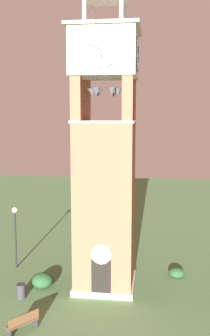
{
  "coord_description": "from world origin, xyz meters",
  "views": [
    {
      "loc": [
        2.82,
        -21.68,
        10.15
      ],
      "look_at": [
        0.0,
        0.0,
        7.14
      ],
      "focal_mm": 41.03,
      "sensor_mm": 36.0,
      "label": 1
    }
  ],
  "objects_px": {
    "park_bench": "(23,323)",
    "trash_bin": "(21,291)",
    "lamp_post": "(15,226)",
    "clock_tower": "(105,163)"
  },
  "relations": [
    {
      "from": "park_bench",
      "to": "lamp_post",
      "type": "height_order",
      "value": "lamp_post"
    },
    {
      "from": "clock_tower",
      "to": "trash_bin",
      "type": "xyz_separation_m",
      "value": [
        -4.46,
        -2.16,
        -7.01
      ]
    },
    {
      "from": "park_bench",
      "to": "trash_bin",
      "type": "height_order",
      "value": "park_bench"
    },
    {
      "from": "lamp_post",
      "to": "trash_bin",
      "type": "xyz_separation_m",
      "value": [
        1.81,
        -4.13,
        -2.44
      ]
    },
    {
      "from": "park_bench",
      "to": "trash_bin",
      "type": "xyz_separation_m",
      "value": [
        -1.26,
        3.3,
        -0.08
      ]
    },
    {
      "from": "lamp_post",
      "to": "trash_bin",
      "type": "relative_size",
      "value": 5.16
    },
    {
      "from": "clock_tower",
      "to": "lamp_post",
      "type": "xyz_separation_m",
      "value": [
        -6.27,
        1.98,
        -4.57
      ]
    },
    {
      "from": "park_bench",
      "to": "trash_bin",
      "type": "distance_m",
      "value": 3.53
    },
    {
      "from": "clock_tower",
      "to": "trash_bin",
      "type": "relative_size",
      "value": 22.18
    },
    {
      "from": "lamp_post",
      "to": "trash_bin",
      "type": "bearing_deg",
      "value": -66.37
    }
  ]
}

